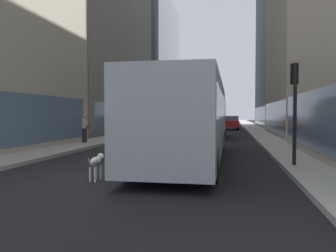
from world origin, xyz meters
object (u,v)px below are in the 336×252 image
pedestrian_with_handbag (85,128)px  traffic_light_near (295,97)px  car_silver_sedan (190,124)px  dalmatian_dog (96,162)px  car_yellow_taxi (199,122)px  box_truck (210,116)px  car_red_coupe (231,123)px  transit_bus (189,116)px  car_black_suv (195,120)px

pedestrian_with_handbag → traffic_light_near: 12.85m
car_silver_sedan → dalmatian_dog: (0.31, -24.50, -0.31)m
car_yellow_taxi → box_truck: (2.40, -16.72, 0.84)m
car_yellow_taxi → traffic_light_near: 31.92m
car_red_coupe → car_silver_sedan: bearing=-118.2°
car_silver_sedan → car_red_coupe: size_ratio=1.00×
car_silver_sedan → dalmatian_dog: 24.50m
transit_bus → dalmatian_dog: transit_bus is taller
box_truck → car_red_coupe: bearing=83.6°
transit_bus → car_yellow_taxi: 30.15m
car_yellow_taxi → dalmatian_dog: size_ratio=4.82×
car_yellow_taxi → car_black_suv: same height
car_yellow_taxi → car_black_suv: bearing=99.0°
car_silver_sedan → car_red_coupe: same height
traffic_light_near → box_truck: bearing=104.2°
transit_bus → dalmatian_dog: bearing=-115.9°
transit_bus → dalmatian_dog: size_ratio=11.98×
car_silver_sedan → box_truck: (2.40, -6.88, 0.85)m
car_silver_sedan → car_black_suv: bearing=94.6°
transit_bus → car_silver_sedan: 20.37m
transit_bus → car_black_suv: 40.36m
box_truck → transit_bus: bearing=-90.0°
car_silver_sedan → transit_bus: bearing=-83.2°
transit_bus → box_truck: size_ratio=1.54×
transit_bus → traffic_light_near: size_ratio=3.39×
car_yellow_taxi → car_red_coupe: size_ratio=1.05×
car_red_coupe → car_black_suv: size_ratio=1.02×
box_truck → pedestrian_with_handbag: (-6.98, -7.58, -0.65)m
car_red_coupe → car_black_suv: bearing=114.1°
traffic_light_near → car_black_suv: bearing=100.5°
dalmatian_dog → car_red_coupe: bearing=83.4°
car_black_suv → pedestrian_with_handbag: 34.53m
car_red_coupe → pedestrian_with_handbag: size_ratio=2.61×
car_yellow_taxi → dalmatian_dog: bearing=-89.5°
transit_bus → car_silver_sedan: (-2.40, 20.21, -0.96)m
dalmatian_dog → pedestrian_with_handbag: bearing=116.0°
box_truck → car_yellow_taxi: bearing=98.2°
transit_bus → car_red_coupe: (1.60, 27.65, -0.95)m
traffic_light_near → pedestrian_with_handbag: bearing=146.8°
transit_bus → dalmatian_dog: (-2.09, -4.29, -1.26)m
transit_bus → pedestrian_with_handbag: 9.07m
car_yellow_taxi → box_truck: 16.91m
transit_bus → traffic_light_near: (3.70, -1.25, 0.66)m
car_silver_sedan → dalmatian_dog: size_ratio=4.59×
car_yellow_taxi → pedestrian_with_handbag: 24.72m
car_silver_sedan → traffic_light_near: traffic_light_near is taller
car_silver_sedan → car_red_coupe: 8.45m
box_truck → dalmatian_dog: box_truck is taller
car_yellow_taxi → pedestrian_with_handbag: size_ratio=2.74×
car_red_coupe → dalmatian_dog: 32.16m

